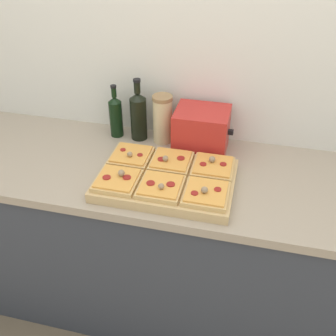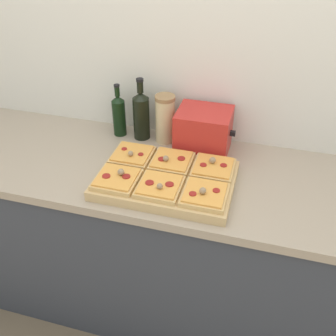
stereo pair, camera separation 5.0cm
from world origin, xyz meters
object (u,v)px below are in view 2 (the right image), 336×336
object	(u,v)px
grain_jar_tall	(165,119)
toaster_oven	(204,131)
cutting_board	(166,180)
olive_oil_bottle	(119,115)
wine_bottle	(141,114)

from	to	relation	value
grain_jar_tall	toaster_oven	world-z (taller)	grain_jar_tall
cutting_board	olive_oil_bottle	bearing A→B (deg)	134.78
cutting_board	wine_bottle	bearing A→B (deg)	123.02
toaster_oven	cutting_board	bearing A→B (deg)	-107.17
cutting_board	wine_bottle	distance (m)	0.42
cutting_board	toaster_oven	xyz separation A→B (m)	(0.09, 0.30, 0.08)
olive_oil_bottle	toaster_oven	world-z (taller)	olive_oil_bottle
cutting_board	grain_jar_tall	distance (m)	0.37
cutting_board	toaster_oven	size ratio (longest dim) A/B	2.09
olive_oil_bottle	toaster_oven	xyz separation A→B (m)	(0.43, -0.04, -0.01)
toaster_oven	wine_bottle	bearing A→B (deg)	173.13
cutting_board	grain_jar_tall	bearing A→B (deg)	106.60
cutting_board	wine_bottle	size ratio (longest dim) A/B	1.81
wine_bottle	olive_oil_bottle	bearing A→B (deg)	-180.00
olive_oil_bottle	toaster_oven	distance (m)	0.43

